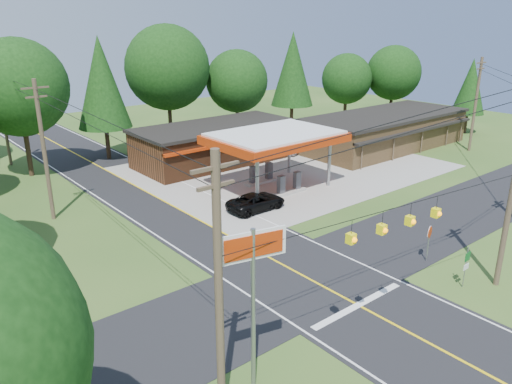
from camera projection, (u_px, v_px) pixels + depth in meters
ground at (308, 278)px, 27.91m from camera, size 120.00×120.00×0.00m
main_highway at (308, 278)px, 27.90m from camera, size 8.00×120.00×0.02m
cross_road at (308, 278)px, 27.90m from camera, size 70.00×7.00×0.02m
lane_center_yellow at (308, 278)px, 27.90m from camera, size 0.15×110.00×0.00m
gas_canopy at (275, 139)px, 41.37m from camera, size 10.60×7.40×4.88m
convenience_store at (216, 143)px, 50.03m from camera, size 16.40×7.55×3.80m
strip_building at (385, 130)px, 55.71m from camera, size 20.40×8.75×3.80m
utility_pole_near_left at (219, 286)px, 16.85m from camera, size 1.80×0.30×10.00m
utility_pole_far_left at (44, 149)px, 34.52m from camera, size 1.80×0.30×10.00m
utility_pole_far_right at (476, 103)px, 53.14m from camera, size 1.80×0.30×10.00m
utility_pole_north at (3, 117)px, 47.97m from camera, size 0.30×0.30×9.50m
overhead_beacons at (398, 209)px, 20.88m from camera, size 17.04×2.04×1.03m
treeline_backdrop at (122, 94)px, 43.44m from camera, size 70.27×51.59×13.30m
suv_car at (256, 202)px, 37.68m from camera, size 4.71×4.71×1.31m
sedan_car at (281, 148)px, 53.20m from camera, size 5.00×5.00×1.31m
big_stop_sign at (253, 274)px, 17.76m from camera, size 2.52×0.68×6.92m
octagonal_stop_sign at (429, 235)px, 29.34m from camera, size 0.78×0.27×2.29m
route_sign_post at (466, 264)px, 26.52m from camera, size 0.49×0.09×2.39m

